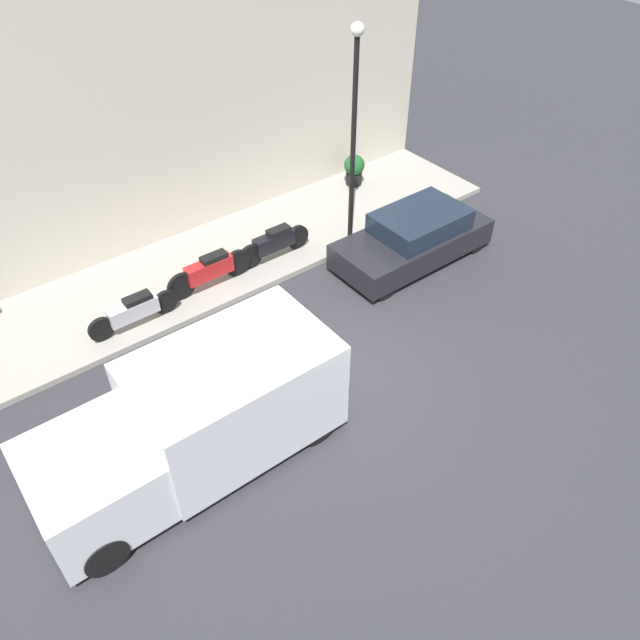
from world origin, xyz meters
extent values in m
plane|color=#2D2D33|center=(0.00, 0.00, 0.00)|extent=(60.00, 60.00, 0.00)
cube|color=gray|center=(4.96, 0.00, 0.07)|extent=(3.16, 16.04, 0.14)
cube|color=beige|center=(6.69, 0.00, 3.59)|extent=(0.30, 16.04, 7.18)
cube|color=black|center=(2.19, -4.10, 0.47)|extent=(1.71, 3.99, 0.63)
cube|color=#192333|center=(2.19, -4.30, 1.03)|extent=(1.50, 2.19, 0.49)
cylinder|color=black|center=(1.46, -2.55, 0.30)|extent=(0.20, 0.59, 0.59)
cylinder|color=black|center=(2.93, -2.55, 0.30)|extent=(0.20, 0.59, 0.59)
cylinder|color=black|center=(1.46, -5.65, 0.30)|extent=(0.20, 0.59, 0.59)
cylinder|color=black|center=(2.93, -5.65, 0.30)|extent=(0.20, 0.59, 0.59)
cube|color=silver|center=(0.06, 2.24, 1.12)|extent=(2.09, 3.37, 1.87)
cube|color=silver|center=(0.06, 4.83, 0.84)|extent=(1.99, 1.82, 1.31)
cube|color=#192333|center=(0.06, 5.10, 1.21)|extent=(1.78, 1.00, 0.52)
cylinder|color=black|center=(-0.86, 5.14, 0.35)|extent=(0.22, 0.70, 0.70)
cylinder|color=black|center=(0.97, 5.14, 0.35)|extent=(0.22, 0.70, 0.70)
cylinder|color=black|center=(-0.86, 1.15, 0.35)|extent=(0.22, 0.70, 0.70)
cylinder|color=black|center=(0.97, 1.15, 0.35)|extent=(0.22, 0.70, 0.70)
cube|color=black|center=(4.16, -1.35, 0.60)|extent=(0.30, 1.07, 0.39)
cube|color=black|center=(4.16, -1.50, 0.86)|extent=(0.27, 0.58, 0.12)
cylinder|color=black|center=(4.16, -0.66, 0.45)|extent=(0.10, 0.63, 0.63)
cylinder|color=black|center=(4.16, -2.05, 0.45)|extent=(0.10, 0.63, 0.63)
cube|color=#B21E1E|center=(4.11, 0.47, 0.63)|extent=(0.30, 1.14, 0.41)
cube|color=black|center=(4.11, 0.32, 0.89)|extent=(0.27, 0.62, 0.12)
cylinder|color=black|center=(4.11, 1.20, 0.47)|extent=(0.10, 0.67, 0.67)
cylinder|color=black|center=(4.11, -0.26, 0.47)|extent=(0.10, 0.67, 0.67)
cube|color=#B7B7BF|center=(3.89, 2.45, 0.56)|extent=(0.30, 1.09, 0.37)
cube|color=black|center=(3.89, 2.30, 0.80)|extent=(0.27, 0.59, 0.12)
cylinder|color=black|center=(3.89, 3.19, 0.42)|extent=(0.10, 0.56, 0.56)
cylinder|color=black|center=(3.89, 1.71, 0.42)|extent=(0.10, 0.56, 0.56)
cylinder|color=black|center=(3.61, -3.30, 2.65)|extent=(0.12, 0.12, 5.02)
sphere|color=silver|center=(3.61, -3.30, 5.25)|extent=(0.30, 0.30, 0.30)
cylinder|color=black|center=(5.80, -5.27, 0.32)|extent=(0.46, 0.46, 0.36)
sphere|color=#195123|center=(5.80, -5.27, 0.73)|extent=(0.59, 0.59, 0.59)
camera|label=1|loc=(-6.53, 5.46, 9.09)|focal=35.00mm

